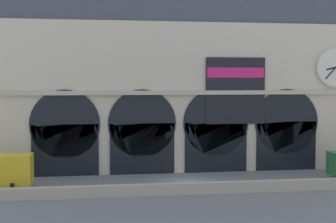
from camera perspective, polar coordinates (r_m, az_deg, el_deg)
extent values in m
plane|color=slate|center=(44.21, 2.48, -8.84)|extent=(200.00, 200.00, 0.00)
cube|color=#B2A891|center=(39.94, 3.62, -9.48)|extent=(90.00, 0.70, 0.99)
cube|color=beige|center=(51.03, 0.89, 1.81)|extent=(40.76, 5.90, 15.84)
cube|color=#424751|center=(51.99, 0.85, 13.03)|extent=(40.76, 5.30, 4.39)
cube|color=black|center=(48.06, -12.59, -4.70)|extent=(6.70, 0.20, 5.29)
cylinder|color=black|center=(47.75, -12.63, -1.56)|extent=(7.05, 0.20, 7.05)
cube|color=black|center=(48.06, -3.20, -4.62)|extent=(6.70, 0.20, 5.29)
cylinder|color=black|center=(47.75, -3.22, -1.48)|extent=(7.05, 0.20, 7.05)
cube|color=black|center=(49.32, 5.94, -4.42)|extent=(6.70, 0.20, 5.29)
cylinder|color=black|center=(49.02, 5.96, -1.36)|extent=(7.05, 0.20, 7.05)
cube|color=black|center=(51.75, 14.41, -4.14)|extent=(6.70, 0.20, 5.29)
cylinder|color=black|center=(51.46, 14.46, -1.21)|extent=(7.05, 0.20, 7.05)
cylinder|color=beige|center=(53.51, 19.97, 5.16)|extent=(4.36, 0.25, 4.36)
cylinder|color=silver|center=(53.41, 20.03, 5.16)|extent=(4.03, 0.06, 4.03)
cube|color=black|center=(53.10, 19.55, 5.04)|extent=(1.12, 0.04, 0.42)
cube|color=black|center=(53.05, 19.51, 4.50)|extent=(1.24, 0.04, 1.35)
cube|color=black|center=(49.26, 8.35, 2.55)|extent=(6.40, 0.12, 7.02)
cube|color=#DB1E66|center=(49.19, 8.40, 4.79)|extent=(6.14, 0.04, 1.06)
cube|color=#C0B49A|center=(47.95, 1.46, 2.35)|extent=(40.76, 0.50, 0.44)
cube|color=gold|center=(43.77, -20.07, -6.83)|extent=(5.50, 2.30, 2.70)
cylinder|color=black|center=(42.79, -18.66, -8.88)|extent=(0.28, 0.84, 0.84)
cylinder|color=black|center=(44.78, -18.17, -8.31)|extent=(0.28, 0.84, 0.84)
cylinder|color=black|center=(49.56, 19.90, -7.19)|extent=(0.28, 0.84, 0.84)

